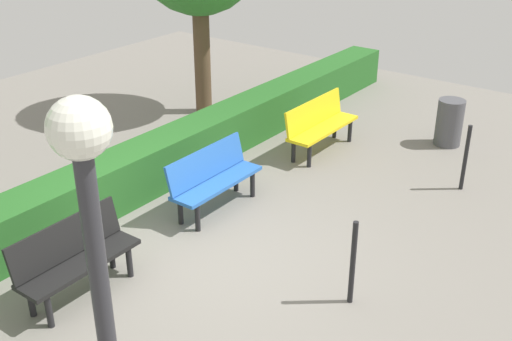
% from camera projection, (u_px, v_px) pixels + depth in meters
% --- Properties ---
extents(ground_plane, '(16.82, 16.82, 0.00)m').
position_uv_depth(ground_plane, '(212.00, 256.00, 7.61)').
color(ground_plane, gray).
extents(bench_yellow, '(1.59, 0.47, 0.86)m').
position_uv_depth(bench_yellow, '(320.00, 123.00, 10.27)').
color(bench_yellow, yellow).
rests_on(bench_yellow, ground_plane).
extents(bench_blue, '(1.48, 0.47, 0.86)m').
position_uv_depth(bench_blue, '(213.00, 177.00, 8.48)').
color(bench_blue, blue).
rests_on(bench_blue, ground_plane).
extents(bench_black, '(1.41, 0.47, 0.86)m').
position_uv_depth(bench_black, '(75.00, 256.00, 6.74)').
color(bench_black, black).
rests_on(bench_black, ground_plane).
extents(hedge_row, '(12.82, 0.63, 0.71)m').
position_uv_depth(hedge_row, '(161.00, 160.00, 9.26)').
color(hedge_row, '#266023').
rests_on(hedge_row, ground_plane).
extents(railing_post_near, '(0.06, 0.06, 1.00)m').
position_uv_depth(railing_post_near, '(465.00, 158.00, 8.99)').
color(railing_post_near, black).
rests_on(railing_post_near, ground_plane).
extents(railing_post_mid, '(0.06, 0.06, 1.00)m').
position_uv_depth(railing_post_mid, '(353.00, 263.00, 6.59)').
color(railing_post_mid, black).
rests_on(railing_post_mid, ground_plane).
extents(lamp_post, '(0.36, 0.36, 3.17)m').
position_uv_depth(lamp_post, '(94.00, 244.00, 3.66)').
color(lamp_post, '#2D2D33').
rests_on(lamp_post, ground_plane).
extents(trash_bin, '(0.44, 0.44, 0.80)m').
position_uv_depth(trash_bin, '(449.00, 123.00, 10.53)').
color(trash_bin, '#4C4C51').
rests_on(trash_bin, ground_plane).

